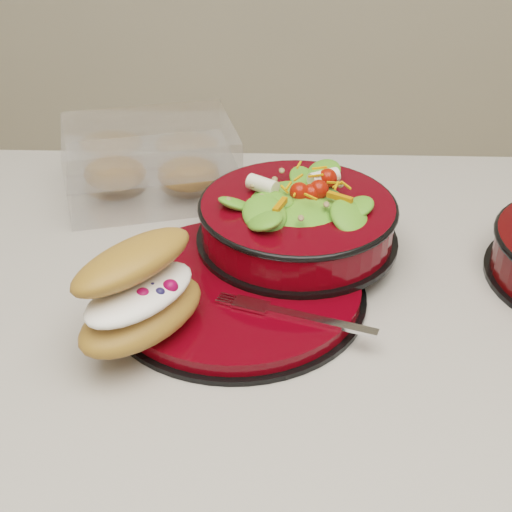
{
  "coord_description": "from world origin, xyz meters",
  "views": [
    {
      "loc": [
        0.11,
        -0.61,
        1.36
      ],
      "look_at": [
        0.09,
        0.03,
        0.94
      ],
      "focal_mm": 50.0,
      "sensor_mm": 36.0,
      "label": 1
    }
  ],
  "objects_px": {
    "salad_bowl": "(298,214)",
    "croissant": "(141,292)",
    "dinner_plate": "(237,290)",
    "fork": "(299,316)",
    "pastry_box": "(151,163)"
  },
  "relations": [
    {
      "from": "croissant",
      "to": "dinner_plate",
      "type": "bearing_deg",
      "value": -10.54
    },
    {
      "from": "fork",
      "to": "salad_bowl",
      "type": "bearing_deg",
      "value": 18.63
    },
    {
      "from": "salad_bowl",
      "to": "croissant",
      "type": "distance_m",
      "value": 0.22
    },
    {
      "from": "dinner_plate",
      "to": "fork",
      "type": "bearing_deg",
      "value": -42.31
    },
    {
      "from": "salad_bowl",
      "to": "fork",
      "type": "height_order",
      "value": "salad_bowl"
    },
    {
      "from": "dinner_plate",
      "to": "pastry_box",
      "type": "height_order",
      "value": "pastry_box"
    },
    {
      "from": "croissant",
      "to": "fork",
      "type": "distance_m",
      "value": 0.16
    },
    {
      "from": "pastry_box",
      "to": "croissant",
      "type": "bearing_deg",
      "value": -97.37
    },
    {
      "from": "fork",
      "to": "pastry_box",
      "type": "relative_size",
      "value": 0.58
    },
    {
      "from": "croissant",
      "to": "fork",
      "type": "relative_size",
      "value": 1.2
    },
    {
      "from": "salad_bowl",
      "to": "croissant",
      "type": "height_order",
      "value": "salad_bowl"
    },
    {
      "from": "dinner_plate",
      "to": "fork",
      "type": "xyz_separation_m",
      "value": [
        0.06,
        -0.06,
        0.01
      ]
    },
    {
      "from": "pastry_box",
      "to": "salad_bowl",
      "type": "bearing_deg",
      "value": -52.6
    },
    {
      "from": "fork",
      "to": "croissant",
      "type": "bearing_deg",
      "value": 116.25
    },
    {
      "from": "dinner_plate",
      "to": "pastry_box",
      "type": "bearing_deg",
      "value": 118.59
    }
  ]
}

